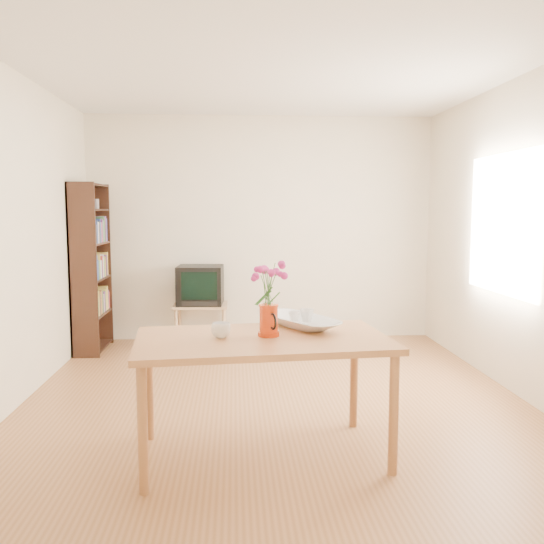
{
  "coord_description": "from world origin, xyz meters",
  "views": [
    {
      "loc": [
        -0.32,
        -4.49,
        1.52
      ],
      "look_at": [
        0.0,
        0.3,
        1.0
      ],
      "focal_mm": 38.0,
      "sensor_mm": 36.0,
      "label": 1
    }
  ],
  "objects": [
    {
      "name": "room",
      "position": [
        0.03,
        0.0,
        1.3
      ],
      "size": [
        4.5,
        4.5,
        4.5
      ],
      "color": "brown",
      "rests_on": "ground"
    },
    {
      "name": "table",
      "position": [
        -0.15,
        -1.06,
        0.68
      ],
      "size": [
        1.6,
        1.02,
        0.75
      ],
      "rotation": [
        0.0,
        0.0,
        0.1
      ],
      "color": "#9C6035",
      "rests_on": "ground"
    },
    {
      "name": "tv_stand",
      "position": [
        -0.7,
        1.97,
        0.39
      ],
      "size": [
        0.6,
        0.45,
        0.46
      ],
      "color": "tan",
      "rests_on": "ground"
    },
    {
      "name": "bookshelf",
      "position": [
        -1.85,
        1.75,
        0.84
      ],
      "size": [
        0.28,
        0.7,
        1.8
      ],
      "color": "black",
      "rests_on": "ground"
    },
    {
      "name": "pitcher",
      "position": [
        -0.11,
        -1.03,
        0.84
      ],
      "size": [
        0.13,
        0.21,
        0.2
      ],
      "rotation": [
        0.0,
        0.0,
        0.31
      ],
      "color": "red",
      "rests_on": "table"
    },
    {
      "name": "flowers",
      "position": [
        -0.11,
        -1.03,
        1.1
      ],
      "size": [
        0.22,
        0.22,
        0.32
      ],
      "primitive_type": null,
      "color": "#CC3087",
      "rests_on": "pitcher"
    },
    {
      "name": "mug",
      "position": [
        -0.4,
        -1.06,
        0.8
      ],
      "size": [
        0.13,
        0.13,
        0.09
      ],
      "primitive_type": "imported",
      "rotation": [
        0.0,
        0.0,
        3.28
      ],
      "color": "white",
      "rests_on": "table"
    },
    {
      "name": "bowl",
      "position": [
        0.12,
        -0.77,
        0.96
      ],
      "size": [
        0.6,
        0.6,
        0.41
      ],
      "primitive_type": "imported",
      "rotation": [
        0.0,
        0.0,
        0.52
      ],
      "color": "white",
      "rests_on": "table"
    },
    {
      "name": "teacup_a",
      "position": [
        0.08,
        -0.77,
        0.91
      ],
      "size": [
        0.08,
        0.08,
        0.06
      ],
      "primitive_type": "imported",
      "rotation": [
        0.0,
        0.0,
        0.3
      ],
      "color": "white",
      "rests_on": "bowl"
    },
    {
      "name": "teacup_b",
      "position": [
        0.16,
        -0.75,
        0.92
      ],
      "size": [
        0.09,
        0.09,
        0.07
      ],
      "primitive_type": "imported",
      "rotation": [
        0.0,
        0.0,
        1.76
      ],
      "color": "white",
      "rests_on": "bowl"
    },
    {
      "name": "television",
      "position": [
        -0.7,
        1.98,
        0.68
      ],
      "size": [
        0.52,
        0.49,
        0.43
      ],
      "rotation": [
        0.0,
        0.0,
        -0.05
      ],
      "color": "black",
      "rests_on": "tv_stand"
    }
  ]
}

